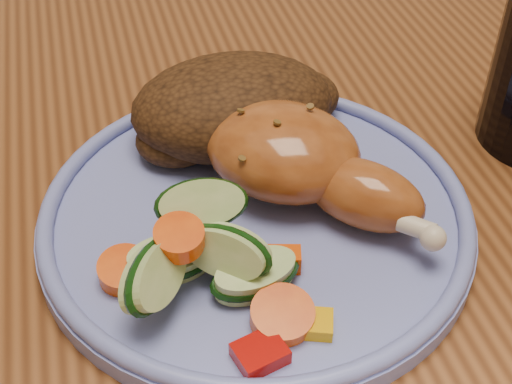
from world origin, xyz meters
TOP-DOWN VIEW (x-y plane):
  - dining_table at (0.00, 0.00)m, footprint 0.90×1.40m
  - chair_far at (0.00, 0.63)m, footprint 0.42×0.42m
  - plate at (-0.05, -0.09)m, footprint 0.26×0.26m
  - plate_rim at (-0.05, -0.09)m, footprint 0.25×0.25m
  - chicken_leg at (-0.02, -0.08)m, footprint 0.14×0.15m
  - rice_pilaf at (-0.05, -0.01)m, footprint 0.14×0.10m
  - vegetable_pile at (-0.09, -0.13)m, footprint 0.11×0.12m

SIDE VIEW (x-z plane):
  - chair_far at x=0.00m, z-range 0.04..0.95m
  - dining_table at x=0.00m, z-range 0.29..1.04m
  - plate at x=-0.05m, z-range 0.75..0.76m
  - plate_rim at x=-0.05m, z-range 0.76..0.77m
  - vegetable_pile at x=-0.09m, z-range 0.75..0.81m
  - rice_pilaf at x=-0.05m, z-range 0.76..0.81m
  - chicken_leg at x=-0.02m, z-range 0.76..0.81m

